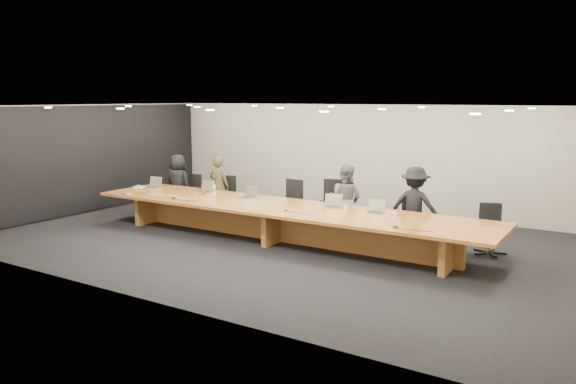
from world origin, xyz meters
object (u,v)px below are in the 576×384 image
at_px(laptop_c, 247,192).
at_px(laptop_e, 375,206).
at_px(chair_far_left, 190,193).
at_px(person_d, 415,206).
at_px(laptop_a, 152,182).
at_px(person_b, 219,186).
at_px(person_c, 345,200).
at_px(laptop_d, 333,201).
at_px(mic_center, 286,210).
at_px(chair_left, 225,197).
at_px(amber_mug, 203,193).
at_px(conference_table, 280,217).
at_px(av_box, 126,193).
at_px(water_bottle, 214,190).
at_px(person_a, 178,183).
at_px(chair_mid_right, 332,206).
at_px(mic_right, 396,226).
at_px(laptop_b, 204,186).
at_px(paper_cup_near, 345,207).
at_px(mic_left, 174,198).
at_px(chair_right, 411,220).
at_px(paper_cup_far, 394,215).
at_px(chair_mid_left, 289,203).
at_px(chair_far_right, 490,229).

xyz_separation_m(laptop_c, laptop_e, (3.12, -0.06, -0.00)).
distance_m(chair_far_left, person_d, 6.14).
bearing_deg(laptop_a, person_b, 30.45).
height_order(person_c, laptop_d, person_c).
bearing_deg(mic_center, chair_left, 150.44).
height_order(laptop_d, amber_mug, laptop_d).
distance_m(conference_table, av_box, 3.93).
distance_m(person_d, amber_mug, 4.83).
height_order(person_d, amber_mug, person_d).
distance_m(chair_far_left, water_bottle, 1.98).
distance_m(person_a, amber_mug, 2.09).
relative_size(person_a, laptop_e, 4.36).
distance_m(chair_mid_right, water_bottle, 2.76).
distance_m(person_c, mic_right, 2.62).
xyz_separation_m(chair_mid_right, mic_center, (-0.19, -1.63, 0.16)).
distance_m(laptop_b, water_bottle, 0.44).
relative_size(person_c, mic_right, 13.40).
xyz_separation_m(amber_mug, paper_cup_near, (3.60, 0.14, 0.00)).
bearing_deg(mic_right, mic_left, 179.52).
relative_size(chair_left, chair_right, 1.07).
distance_m(laptop_a, laptop_c, 2.85).
bearing_deg(amber_mug, mic_left, -107.71).
distance_m(chair_right, person_d, 0.32).
xyz_separation_m(chair_left, laptop_c, (1.29, -0.81, 0.36)).
relative_size(chair_left, laptop_a, 3.01).
distance_m(chair_right, mic_right, 1.91).
distance_m(person_b, laptop_a, 1.66).
bearing_deg(laptop_c, laptop_d, 13.50).
distance_m(person_b, laptop_d, 3.75).
bearing_deg(conference_table, laptop_c, 160.37).
xyz_separation_m(laptop_e, mic_left, (-4.46, -0.89, -0.12)).
relative_size(chair_far_left, paper_cup_far, 10.89).
relative_size(chair_mid_left, chair_mid_right, 0.92).
xyz_separation_m(person_b, person_d, (5.11, -0.01, 0.03)).
relative_size(chair_left, chair_mid_left, 0.97).
bearing_deg(water_bottle, laptop_d, 2.13).
height_order(av_box, mic_left, same).
height_order(chair_mid_left, av_box, chair_mid_left).
distance_m(laptop_a, water_bottle, 1.98).
xyz_separation_m(laptop_a, paper_cup_far, (6.43, -0.10, -0.09)).
relative_size(chair_far_right, water_bottle, 4.31).
bearing_deg(chair_far_right, water_bottle, 171.50).
bearing_deg(chair_far_left, water_bottle, -29.89).
relative_size(chair_mid_right, av_box, 5.80).
xyz_separation_m(chair_mid_left, av_box, (-3.28, -1.97, 0.22)).
bearing_deg(person_d, conference_table, 20.91).
distance_m(av_box, mic_center, 4.25).
bearing_deg(person_b, chair_mid_left, 176.56).
bearing_deg(chair_far_left, chair_mid_right, 0.87).
distance_m(chair_far_right, mic_center, 3.96).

